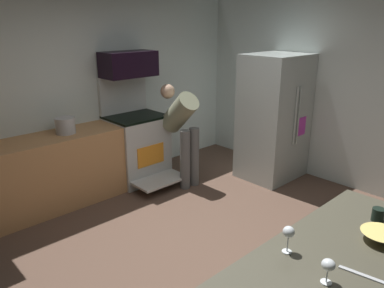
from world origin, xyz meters
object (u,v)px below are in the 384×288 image
Objects in this scene: mixing_bowl_small at (381,237)px; stock_pot at (65,126)px; oven_range at (137,146)px; wine_glass_mid at (328,266)px; mug_coffee at (378,215)px; person_cook at (182,127)px; refrigerator at (274,117)px; wine_glass_near at (289,233)px; microwave at (129,64)px.

stock_pot reaches higher than mixing_bowl_small.
oven_range is 3.75m from wine_glass_mid.
stock_pot is at bearing 179.12° from oven_range.
stock_pot is (0.21, 3.53, -0.01)m from wine_glass_mid.
wine_glass_mid is 1.55× the size of mug_coffee.
person_cook reaches higher than wine_glass_mid.
wine_glass_near is at bearing -143.51° from refrigerator.
oven_range reaches higher than wine_glass_mid.
wine_glass_near is (-1.51, -2.66, 0.20)m from person_cook.
refrigerator is 3.57m from wine_glass_mid.
wine_glass_mid is 3.53m from stock_pot.
stock_pot is at bearing 87.80° from wine_glass_near.
mixing_bowl_small is 1.73× the size of wine_glass_mid.
mixing_bowl_small is 0.63m from wine_glass_near.
oven_range reaches higher than stock_pot.
person_cook reaches higher than wine_glass_near.
person_cook is 2.97m from mug_coffee.
refrigerator is 19.10× the size of mug_coffee.
oven_range is 5.93× the size of mixing_bowl_small.
wine_glass_near is at bearing -119.70° from person_cook.
oven_range is 2.01m from refrigerator.
mixing_bowl_small is at bearing -99.76° from oven_range.
oven_range is 15.89× the size of mug_coffee.
mug_coffee is 0.40× the size of stock_pot.
stock_pot is (-1.01, -0.08, -0.65)m from microwave.
microwave reaches higher than person_cook.
wine_glass_mid reaches higher than mixing_bowl_small.
microwave is 7.94× the size of mug_coffee.
microwave is at bearing 4.52° from stock_pot.
microwave is 3.55m from wine_glass_near.
wine_glass_near is at bearing 74.19° from wine_glass_mid.
mixing_bowl_small is at bearing -83.57° from stock_pot.
mug_coffee is (-0.74, -2.88, 0.12)m from person_cook.
microwave is 4.27× the size of wine_glass_near.
stock_pot is (-1.01, 0.02, 0.49)m from oven_range.
wine_glass_mid is (-1.60, -2.95, 0.18)m from person_cook.
person_cook is at bearing 60.30° from wine_glass_near.
wine_glass_near is at bearing -92.20° from stock_pot.
stock_pot is (-1.39, 0.57, 0.17)m from person_cook.
microwave reaches higher than mixing_bowl_small.
microwave reaches higher than mug_coffee.
microwave reaches higher than oven_range.
mug_coffee is (-1.89, -2.19, 0.06)m from refrigerator.
refrigerator is 12.34× the size of wine_glass_mid.
microwave is at bearing 138.80° from refrigerator.
wine_glass_near is (-2.67, -1.97, 0.14)m from refrigerator.
refrigerator is 7.55× the size of stock_pot.
person_cook is 3.06m from wine_glass_near.
wine_glass_mid is at bearing -105.81° from wine_glass_near.
mixing_bowl_small is 1.06× the size of stock_pot.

